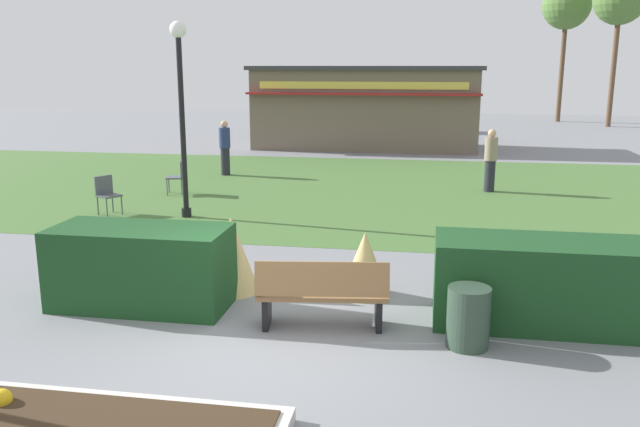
% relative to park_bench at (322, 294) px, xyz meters
% --- Properties ---
extents(ground_plane, '(80.00, 80.00, 0.00)m').
position_rel_park_bench_xyz_m(ground_plane, '(-0.75, -0.50, -0.48)').
color(ground_plane, slate).
extents(lawn_patch, '(36.00, 12.00, 0.01)m').
position_rel_park_bench_xyz_m(lawn_patch, '(-0.75, 9.76, -0.48)').
color(lawn_patch, '#446B33').
rests_on(lawn_patch, ground_plane).
extents(park_bench, '(1.75, 0.74, 0.95)m').
position_rel_park_bench_xyz_m(park_bench, '(0.00, 0.00, 0.00)').
color(park_bench, olive).
rests_on(park_bench, ground_plane).
extents(hedge_left, '(2.48, 1.10, 1.15)m').
position_rel_park_bench_xyz_m(hedge_left, '(-2.66, 0.40, 0.09)').
color(hedge_left, '#19421E').
rests_on(hedge_left, ground_plane).
extents(hedge_right, '(2.69, 1.10, 1.14)m').
position_rel_park_bench_xyz_m(hedge_right, '(2.76, 0.64, 0.09)').
color(hedge_right, '#19421E').
rests_on(hedge_right, ground_plane).
extents(ornamental_grass_behind_left, '(0.75, 0.75, 0.98)m').
position_rel_park_bench_xyz_m(ornamental_grass_behind_left, '(0.41, 1.36, 0.01)').
color(ornamental_grass_behind_left, tan).
rests_on(ornamental_grass_behind_left, ground_plane).
extents(ornamental_grass_behind_right, '(0.80, 0.80, 1.16)m').
position_rel_park_bench_xyz_m(ornamental_grass_behind_right, '(-1.58, 1.20, 0.10)').
color(ornamental_grass_behind_right, tan).
rests_on(ornamental_grass_behind_right, ground_plane).
extents(lamppost_mid, '(0.36, 0.36, 4.27)m').
position_rel_park_bench_xyz_m(lamppost_mid, '(-4.08, 5.80, 2.20)').
color(lamppost_mid, black).
rests_on(lamppost_mid, ground_plane).
extents(trash_bin, '(0.52, 0.52, 0.76)m').
position_rel_park_bench_xyz_m(trash_bin, '(1.83, -0.24, -0.10)').
color(trash_bin, '#2D4233').
rests_on(trash_bin, ground_plane).
extents(food_kiosk, '(9.23, 4.06, 3.32)m').
position_rel_park_bench_xyz_m(food_kiosk, '(-1.38, 19.20, 1.19)').
color(food_kiosk, '#6B5B4C').
rests_on(food_kiosk, ground_plane).
extents(cafe_chair_west, '(0.54, 0.54, 0.89)m').
position_rel_park_bench_xyz_m(cafe_chair_west, '(-5.26, 8.31, 0.05)').
color(cafe_chair_west, '#4C5156').
rests_on(cafe_chair_west, ground_plane).
extents(cafe_chair_east, '(0.60, 0.60, 0.89)m').
position_rel_park_bench_xyz_m(cafe_chair_east, '(-5.95, 5.73, 0.05)').
color(cafe_chair_east, '#4C5156').
rests_on(cafe_chair_east, ground_plane).
extents(person_strolling, '(0.34, 0.34, 1.69)m').
position_rel_park_bench_xyz_m(person_strolling, '(2.91, 10.06, 0.38)').
color(person_strolling, '#23232D').
rests_on(person_strolling, ground_plane).
extents(person_standing, '(0.34, 0.34, 1.69)m').
position_rel_park_bench_xyz_m(person_standing, '(-4.97, 11.47, 0.38)').
color(person_standing, '#23232D').
rests_on(person_standing, ground_plane).
extents(parked_car_west_slot, '(4.27, 2.18, 1.20)m').
position_rel_park_bench_xyz_m(parked_car_west_slot, '(-4.05, 26.21, 0.16)').
color(parked_car_west_slot, maroon).
rests_on(parked_car_west_slot, ground_plane).
extents(parked_car_center_slot, '(4.32, 2.28, 1.20)m').
position_rel_park_bench_xyz_m(parked_car_center_slot, '(0.83, 26.21, 0.16)').
color(parked_car_center_slot, navy).
rests_on(parked_car_center_slot, ground_plane).
extents(tree_left_bg, '(2.80, 2.80, 8.23)m').
position_rel_park_bench_xyz_m(tree_left_bg, '(11.00, 30.75, 6.27)').
color(tree_left_bg, brown).
rests_on(tree_left_bg, ground_plane).
extents(tree_right_bg, '(2.80, 2.80, 8.17)m').
position_rel_park_bench_xyz_m(tree_right_bg, '(8.85, 33.77, 6.21)').
color(tree_right_bg, brown).
rests_on(tree_right_bg, ground_plane).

